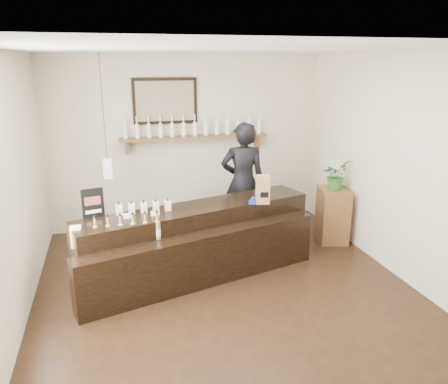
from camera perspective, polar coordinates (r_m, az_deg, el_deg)
name	(u,v)px	position (r m, az deg, el deg)	size (l,w,h in m)	color
ground	(227,292)	(5.43, 0.45, -12.92)	(5.00, 5.00, 0.00)	black
room_shell	(228,154)	(4.82, 0.49, 4.97)	(5.00, 5.00, 5.00)	beige
back_wall_decor	(180,122)	(7.07, -5.83, 9.08)	(2.66, 0.96, 1.69)	brown
counter	(199,244)	(5.70, -3.32, -6.73)	(3.20, 1.66, 1.04)	black
promo_sign	(93,203)	(5.42, -16.76, -1.40)	(0.26, 0.08, 0.36)	black
paper_bag	(263,190)	(5.73, 5.09, 0.32)	(0.19, 0.16, 0.38)	brown
tape_dispenser	(253,201)	(5.73, 3.84, -1.22)	(0.12, 0.07, 0.10)	#1831AB
side_cabinet	(332,215)	(6.95, 13.98, -2.88)	(0.53, 0.65, 0.82)	brown
potted_plant	(335,175)	(6.77, 14.36, 2.17)	(0.40, 0.34, 0.44)	#2C6B2A
shopkeeper	(243,175)	(6.60, 2.49, 2.27)	(0.76, 0.50, 2.08)	black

